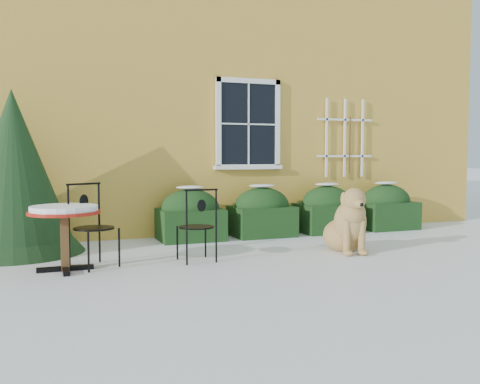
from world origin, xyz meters
name	(u,v)px	position (x,y,z in m)	size (l,w,h in m)	color
ground	(268,269)	(0.00, 0.00, 0.00)	(80.00, 80.00, 0.00)	white
house	(153,81)	(0.00, 7.00, 3.22)	(12.40, 8.40, 6.40)	#EBB744
hedge_row	(295,212)	(1.65, 2.55, 0.40)	(4.95, 0.80, 0.91)	black
evergreen_shrub	(14,188)	(-2.99, 2.29, 0.95)	(1.96, 1.96, 2.37)	black
bistro_table	(64,217)	(-2.38, 0.79, 0.67)	(0.87, 0.87, 0.80)	black
patio_chair_near	(197,225)	(-0.69, 0.77, 0.49)	(0.47, 0.47, 0.98)	black
patio_chair_far	(92,225)	(-2.04, 0.93, 0.53)	(0.63, 0.63, 1.06)	black
dog	(348,225)	(1.56, 0.65, 0.39)	(0.73, 1.05, 0.98)	tan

